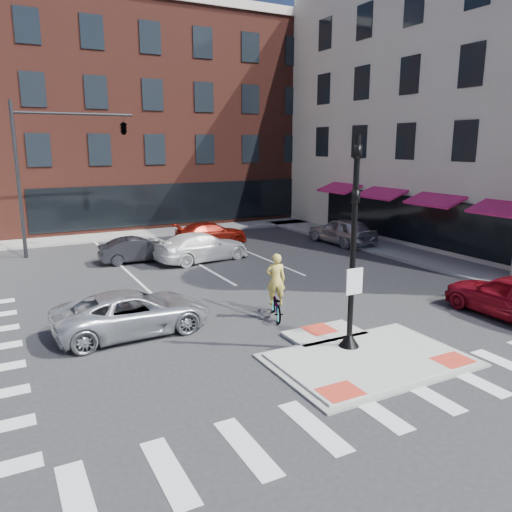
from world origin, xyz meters
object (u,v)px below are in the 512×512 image
red_sedan (511,296)px  bg_car_dark (138,250)px  silver_suv (133,312)px  white_pickup (202,247)px  cyclist (276,296)px  bg_car_red (211,233)px  bg_car_silver (342,231)px

red_sedan → bg_car_dark: (-9.11, 14.30, -0.15)m
silver_suv → bg_car_dark: size_ratio=1.28×
red_sedan → white_pickup: 14.38m
red_sedan → cyclist: size_ratio=2.01×
bg_car_dark → cyclist: cyclist is taller
bg_car_red → bg_car_dark: bearing=119.8°
bg_car_dark → white_pickup: bearing=-111.3°
white_pickup → bg_car_red: bearing=-37.6°
silver_suv → bg_car_dark: 10.00m
bg_car_red → silver_suv: bearing=149.8°
red_sedan → bg_car_red: size_ratio=1.04×
bg_car_red → cyclist: cyclist is taller
silver_suv → cyclist: 4.77m
white_pickup → bg_car_dark: size_ratio=1.31×
silver_suv → bg_car_red: size_ratio=1.12×
bg_car_dark → cyclist: bearing=-166.8°
silver_suv → bg_car_silver: size_ratio=1.05×
bg_car_dark → bg_car_silver: size_ratio=0.82×
red_sedan → white_pickup: red_sedan is taller
red_sedan → bg_car_dark: red_sedan is taller
bg_car_silver → bg_car_red: (-6.86, 3.79, -0.16)m
bg_car_dark → bg_car_red: bg_car_red is taller
red_sedan → cyclist: cyclist is taller
white_pickup → bg_car_red: size_ratio=1.14×
white_pickup → bg_car_silver: bg_car_silver is taller
silver_suv → red_sedan: bearing=-113.5°
red_sedan → bg_car_red: (-3.97, 16.99, -0.14)m
white_pickup → cyclist: 9.24m
bg_car_silver → cyclist: cyclist is taller
white_pickup → bg_car_silver: (9.03, 0.20, 0.07)m
cyclist → bg_car_silver: bearing=-115.9°
silver_suv → bg_car_red: (7.83, 12.32, -0.04)m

